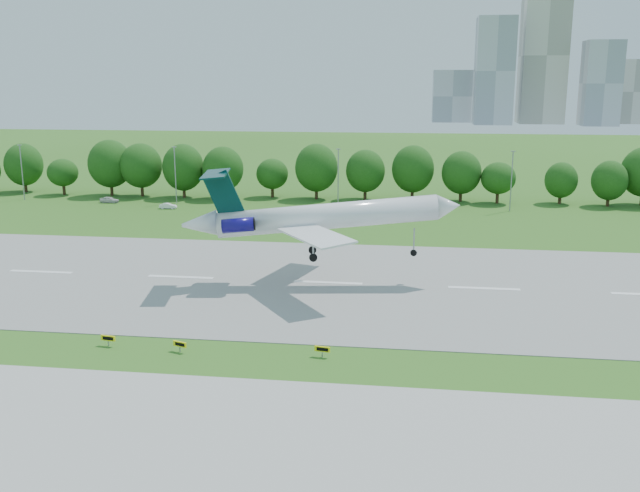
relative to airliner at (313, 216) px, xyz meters
The scene contains 11 objects.
ground 31.90m from the airliner, 126.27° to the right, with size 600.00×600.00×0.00m, color #2E5A17.
runway 20.18m from the airliner, behind, with size 400.00×45.00×0.08m, color gray.
tree_line 69.75m from the airliner, 105.07° to the left, with size 288.40×8.40×10.40m.
light_poles 60.95m from the airliner, 109.80° to the left, with size 175.90×0.25×12.19m.
skyline 375.61m from the airliner, 77.36° to the left, with size 127.00×52.00×80.00m.
airliner is the anchor object (origin of this frame).
taxi_sign_left 31.42m from the airliner, 124.28° to the right, with size 1.58×0.41×1.10m.
taxi_sign_centre 28.53m from the airliner, 110.31° to the right, with size 1.49×0.67×1.07m.
taxi_sign_right 26.76m from the airliner, 79.93° to the right, with size 1.54×0.43×1.08m.
service_vehicle_a 63.78m from the airliner, 126.62° to the left, with size 1.22×3.51×1.16m, color white.
service_vehicle_b 77.43m from the airliner, 133.29° to the left, with size 1.60×3.97×1.35m, color silver.
Camera 1 is at (30.98, -63.95, 25.91)m, focal length 40.00 mm.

